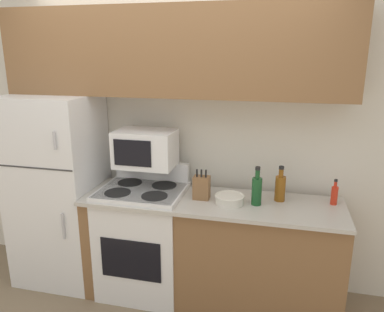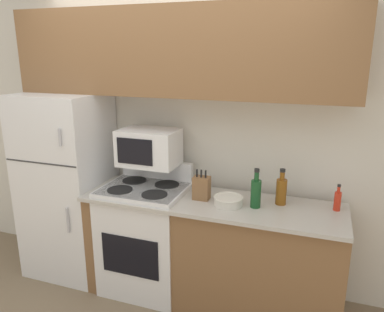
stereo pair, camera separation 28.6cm
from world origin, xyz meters
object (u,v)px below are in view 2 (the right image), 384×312
object	(u,v)px
refrigerator	(68,185)
bottle_whiskey	(281,190)
bottle_hot_sauce	(338,200)
microwave	(149,147)
knife_block	(202,188)
bowl	(228,201)
stove	(146,236)
bottle_wine_green	(256,192)

from	to	relation	value
refrigerator	bottle_whiskey	size ratio (longest dim) A/B	5.98
bottle_hot_sauce	bottle_whiskey	distance (m)	0.40
refrigerator	microwave	distance (m)	0.91
knife_block	bowl	bearing A→B (deg)	-12.52
stove	bottle_whiskey	distance (m)	1.22
refrigerator	bottle_hot_sauce	xyz separation A→B (m)	(2.30, 0.09, 0.14)
knife_block	bottle_whiskey	world-z (taller)	bottle_whiskey
stove	knife_block	xyz separation A→B (m)	(0.50, 0.00, 0.51)
refrigerator	knife_block	distance (m)	1.31
bowl	stove	bearing A→B (deg)	176.21
refrigerator	bottle_whiskey	xyz separation A→B (m)	(1.90, 0.07, 0.17)
bottle_wine_green	bottle_whiskey	world-z (taller)	bottle_wine_green
bowl	bottle_hot_sauce	xyz separation A→B (m)	(0.77, 0.17, 0.04)
stove	bottle_hot_sauce	size ratio (longest dim) A/B	5.46
microwave	knife_block	world-z (taller)	microwave
refrigerator	knife_block	bearing A→B (deg)	-1.67
bottle_hot_sauce	bottle_wine_green	xyz separation A→B (m)	(-0.57, -0.14, 0.04)
stove	bottle_wine_green	bearing A→B (deg)	-0.96
bowl	bottle_hot_sauce	world-z (taller)	bottle_hot_sauce
stove	microwave	distance (m)	0.77
bottle_wine_green	knife_block	bearing A→B (deg)	177.58
stove	bottle_wine_green	distance (m)	1.07
knife_block	bottle_hot_sauce	bearing A→B (deg)	7.04
microwave	knife_block	xyz separation A→B (m)	(0.50, -0.11, -0.26)
microwave	bottle_whiskey	world-z (taller)	microwave
microwave	refrigerator	bearing A→B (deg)	-175.15
refrigerator	bowl	bearing A→B (deg)	-3.32
bowl	bottle_wine_green	size ratio (longest dim) A/B	0.75
microwave	bottle_hot_sauce	bearing A→B (deg)	0.66
bottle_hot_sauce	bottle_wine_green	size ratio (longest dim) A/B	0.67
bottle_whiskey	refrigerator	bearing A→B (deg)	-177.99
bowl	bottle_hot_sauce	size ratio (longest dim) A/B	1.13
microwave	bottle_wine_green	size ratio (longest dim) A/B	1.62
stove	knife_block	bearing A→B (deg)	0.29
stove	bottle_hot_sauce	bearing A→B (deg)	4.80
bottle_wine_green	microwave	bearing A→B (deg)	172.36
stove	bottle_hot_sauce	xyz separation A→B (m)	(1.50, 0.13, 0.49)
bowl	bottle_whiskey	distance (m)	0.41
knife_block	bowl	xyz separation A→B (m)	(0.23, -0.05, -0.06)
knife_block	bottle_hot_sauce	distance (m)	1.01
refrigerator	bottle_whiskey	world-z (taller)	refrigerator
bottle_hot_sauce	refrigerator	bearing A→B (deg)	-177.87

